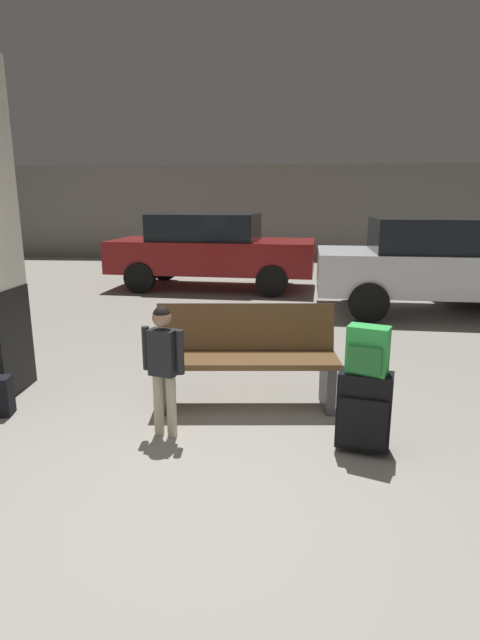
# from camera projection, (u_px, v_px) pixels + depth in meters

# --- Properties ---
(ground_plane) EXTENTS (18.00, 18.00, 0.10)m
(ground_plane) POSITION_uv_depth(u_px,v_px,m) (245.00, 337.00, 6.85)
(ground_plane) COLOR gray
(garage_back_wall) EXTENTS (18.00, 0.12, 2.80)m
(garage_back_wall) POSITION_uv_depth(u_px,v_px,m) (266.00, 213.00, 15.09)
(garage_back_wall) COLOR gray
(garage_back_wall) RESTS_ON ground_plane
(bench) EXTENTS (1.64, 0.66, 0.89)m
(bench) POSITION_uv_depth(u_px,v_px,m) (246.00, 357.00, 4.40)
(bench) COLOR brown
(bench) RESTS_ON ground_plane
(suitcase) EXTENTS (0.42, 0.30, 0.60)m
(suitcase) POSITION_uv_depth(u_px,v_px,m) (364.00, 410.00, 3.58)
(suitcase) COLOR black
(suitcase) RESTS_ON ground_plane
(backpack_bright) EXTENTS (0.32, 0.27, 0.34)m
(backpack_bright) POSITION_uv_depth(u_px,v_px,m) (368.00, 351.00, 3.47)
(backpack_bright) COLOR green
(backpack_bright) RESTS_ON suitcase
(child) EXTENTS (0.34, 0.24, 1.03)m
(child) POSITION_uv_depth(u_px,v_px,m) (163.00, 358.00, 3.75)
(child) COLOR beige
(child) RESTS_ON ground_plane
(parked_car_far) EXTENTS (4.22, 2.05, 1.51)m
(parked_car_far) POSITION_uv_depth(u_px,v_px,m) (211.00, 249.00, 10.20)
(parked_car_far) COLOR maroon
(parked_car_far) RESTS_ON ground_plane
(parked_car_near) EXTENTS (4.19, 1.97, 1.51)m
(parked_car_near) POSITION_uv_depth(u_px,v_px,m) (446.00, 263.00, 7.91)
(parked_car_near) COLOR silver
(parked_car_near) RESTS_ON ground_plane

